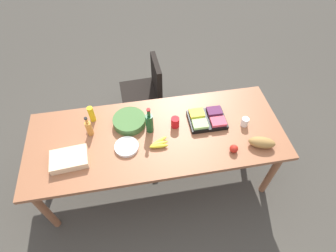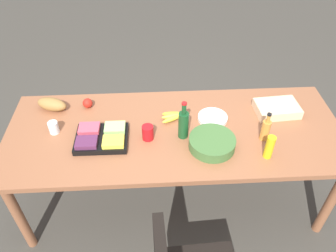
# 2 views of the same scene
# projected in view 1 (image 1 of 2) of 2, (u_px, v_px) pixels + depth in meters

# --- Properties ---
(ground_plane) EXTENTS (10.00, 10.00, 0.00)m
(ground_plane) POSITION_uv_depth(u_px,v_px,m) (159.00, 175.00, 3.13)
(ground_plane) COLOR #403D35
(conference_table) EXTENTS (2.44, 0.95, 0.79)m
(conference_table) POSITION_uv_depth(u_px,v_px,m) (157.00, 139.00, 2.58)
(conference_table) COLOR #955A3A
(conference_table) RESTS_ON ground
(office_chair) EXTENTS (0.56, 0.56, 0.89)m
(office_chair) POSITION_uv_depth(u_px,v_px,m) (145.00, 98.00, 3.45)
(office_chair) COLOR gray
(office_chair) RESTS_ON ground
(fruit_platter) EXTENTS (0.36, 0.28, 0.07)m
(fruit_platter) POSITION_uv_depth(u_px,v_px,m) (207.00, 119.00, 2.60)
(fruit_platter) COLOR black
(fruit_platter) RESTS_ON conference_table
(dressing_bottle) EXTENTS (0.08, 0.08, 0.23)m
(dressing_bottle) POSITION_uv_depth(u_px,v_px,m) (89.00, 128.00, 2.46)
(dressing_bottle) COLOR #CE8736
(dressing_bottle) RESTS_ON conference_table
(paper_plate_stack) EXTENTS (0.23, 0.23, 0.03)m
(paper_plate_stack) POSITION_uv_depth(u_px,v_px,m) (127.00, 147.00, 2.41)
(paper_plate_stack) COLOR white
(paper_plate_stack) RESTS_ON conference_table
(apple_red) EXTENTS (0.09, 0.09, 0.08)m
(apple_red) POSITION_uv_depth(u_px,v_px,m) (234.00, 149.00, 2.37)
(apple_red) COLOR red
(apple_red) RESTS_ON conference_table
(paper_cup) EXTENTS (0.08, 0.08, 0.09)m
(paper_cup) POSITION_uv_depth(u_px,v_px,m) (245.00, 122.00, 2.56)
(paper_cup) COLOR white
(paper_cup) RESTS_ON conference_table
(red_solo_cup) EXTENTS (0.08, 0.08, 0.11)m
(red_solo_cup) POSITION_uv_depth(u_px,v_px,m) (175.00, 122.00, 2.54)
(red_solo_cup) COLOR red
(red_solo_cup) RESTS_ON conference_table
(sheet_cake) EXTENTS (0.34, 0.24, 0.07)m
(sheet_cake) POSITION_uv_depth(u_px,v_px,m) (69.00, 159.00, 2.30)
(sheet_cake) COLOR beige
(sheet_cake) RESTS_ON conference_table
(wine_bottle) EXTENTS (0.09, 0.09, 0.30)m
(wine_bottle) POSITION_uv_depth(u_px,v_px,m) (149.00, 123.00, 2.46)
(wine_bottle) COLOR #164721
(wine_bottle) RESTS_ON conference_table
(salad_bowl) EXTENTS (0.36, 0.36, 0.08)m
(salad_bowl) POSITION_uv_depth(u_px,v_px,m) (129.00, 121.00, 2.58)
(salad_bowl) COLOR #426C35
(salad_bowl) RESTS_ON conference_table
(mustard_bottle) EXTENTS (0.07, 0.07, 0.17)m
(mustard_bottle) POSITION_uv_depth(u_px,v_px,m) (91.00, 114.00, 2.57)
(mustard_bottle) COLOR yellow
(mustard_bottle) RESTS_ON conference_table
(banana_bunch) EXTENTS (0.18, 0.13, 0.04)m
(banana_bunch) POSITION_uv_depth(u_px,v_px,m) (159.00, 144.00, 2.42)
(banana_bunch) COLOR yellow
(banana_bunch) RESTS_ON conference_table
(bread_loaf) EXTENTS (0.26, 0.18, 0.10)m
(bread_loaf) POSITION_uv_depth(u_px,v_px,m) (262.00, 143.00, 2.40)
(bread_loaf) COLOR olive
(bread_loaf) RESTS_ON conference_table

